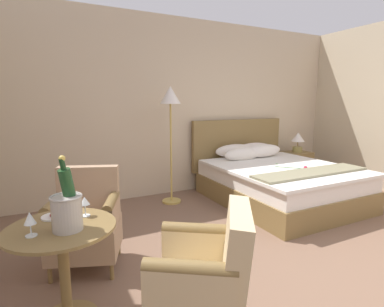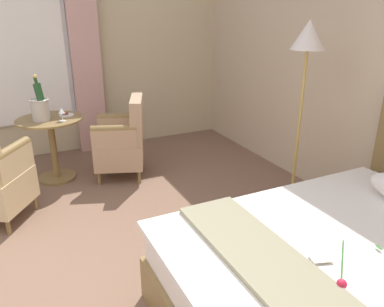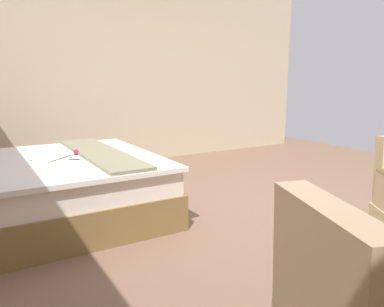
# 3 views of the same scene
# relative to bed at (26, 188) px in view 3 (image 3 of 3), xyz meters

# --- Properties ---
(ground_plane) EXTENTS (7.61, 7.61, 0.00)m
(ground_plane) POSITION_rel_bed_xyz_m (-0.97, -1.98, -0.33)
(ground_plane) COLOR brown
(wall_far_side) EXTENTS (0.12, 6.23, 2.79)m
(wall_far_side) POSITION_rel_bed_xyz_m (2.05, -1.98, 1.07)
(wall_far_side) COLOR #C9B695
(wall_far_side) RESTS_ON ground
(bed) EXTENTS (1.82, 2.17, 1.18)m
(bed) POSITION_rel_bed_xyz_m (0.00, 0.00, 0.00)
(bed) COLOR olive
(bed) RESTS_ON ground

